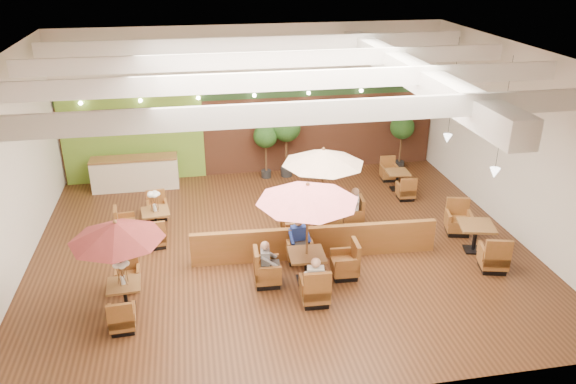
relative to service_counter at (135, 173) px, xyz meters
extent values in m
plane|color=#381E0F|center=(4.40, -5.10, -0.58)|extent=(14.00, 14.00, 0.00)
cube|color=silver|center=(4.40, 0.90, 2.17)|extent=(14.00, 0.04, 5.50)
cube|color=silver|center=(4.40, -11.10, 2.17)|extent=(14.00, 0.04, 5.50)
cube|color=silver|center=(-2.60, -5.10, 2.17)|extent=(0.04, 12.00, 5.50)
cube|color=silver|center=(11.40, -5.10, 2.17)|extent=(0.04, 12.00, 5.50)
cube|color=white|center=(4.40, -5.10, 4.92)|extent=(14.00, 12.00, 0.04)
cube|color=brown|center=(4.40, 0.84, 1.02)|extent=(13.90, 0.10, 3.20)
cube|color=#1E3819|center=(4.40, 0.83, 2.47)|extent=(13.90, 0.12, 0.35)
cube|color=olive|center=(0.00, 0.78, 1.02)|extent=(5.00, 0.08, 3.20)
cube|color=black|center=(0.00, 0.70, 1.82)|extent=(2.60, 0.08, 0.70)
cube|color=white|center=(7.90, -5.10, 4.37)|extent=(0.60, 11.00, 0.60)
cube|color=white|center=(4.40, -9.10, 4.57)|extent=(13.60, 0.12, 0.45)
cube|color=white|center=(4.40, -6.40, 4.57)|extent=(13.60, 0.12, 0.45)
cube|color=white|center=(4.40, -3.80, 4.57)|extent=(13.60, 0.12, 0.45)
cube|color=white|center=(4.40, -1.10, 4.57)|extent=(13.60, 0.12, 0.45)
cylinder|color=black|center=(10.20, -6.10, 3.32)|extent=(0.01, 0.01, 3.20)
cone|color=white|center=(10.20, -6.10, 1.72)|extent=(0.28, 0.28, 0.28)
cylinder|color=black|center=(10.20, -3.10, 3.32)|extent=(0.01, 0.01, 3.20)
cone|color=white|center=(10.20, -3.10, 1.72)|extent=(0.28, 0.28, 0.28)
sphere|color=#FFEAC6|center=(-1.60, 0.60, 2.47)|extent=(0.14, 0.14, 0.14)
sphere|color=#FFEAC6|center=(0.40, 0.60, 2.47)|extent=(0.14, 0.14, 0.14)
sphere|color=#FFEAC6|center=(2.40, 0.60, 2.47)|extent=(0.14, 0.14, 0.14)
sphere|color=#FFEAC6|center=(4.40, 0.60, 2.47)|extent=(0.14, 0.14, 0.14)
sphere|color=#FFEAC6|center=(6.40, 0.60, 2.47)|extent=(0.14, 0.14, 0.14)
sphere|color=#FFEAC6|center=(8.40, 0.60, 2.47)|extent=(0.14, 0.14, 0.14)
sphere|color=#FFEAC6|center=(10.40, 0.60, 2.47)|extent=(0.14, 0.14, 0.14)
cube|color=beige|center=(0.00, 0.00, -0.03)|extent=(3.00, 0.70, 1.10)
cube|color=brown|center=(0.00, 0.00, 0.57)|extent=(3.00, 0.75, 0.06)
cube|color=brown|center=(5.24, -5.85, -0.11)|extent=(6.86, 0.50, 0.95)
cube|color=brown|center=(0.23, -7.38, 0.08)|extent=(0.82, 0.82, 0.05)
cylinder|color=black|center=(0.23, -7.38, -0.24)|extent=(0.09, 0.09, 0.60)
cube|color=black|center=(0.23, -7.38, -0.56)|extent=(0.43, 0.43, 0.04)
cube|color=brown|center=(0.23, -8.25, -0.31)|extent=(0.60, 0.60, 0.29)
cube|color=brown|center=(0.22, -8.48, -0.03)|extent=(0.57, 0.12, 0.64)
cube|color=brown|center=(-0.03, -8.26, -0.13)|extent=(0.10, 0.51, 0.26)
cube|color=brown|center=(0.50, -8.23, -0.13)|extent=(0.10, 0.51, 0.26)
cube|color=black|center=(0.23, -8.25, -0.52)|extent=(0.53, 0.53, 0.13)
cube|color=brown|center=(0.23, -6.51, -0.31)|extent=(0.60, 0.60, 0.29)
cube|color=brown|center=(0.24, -6.27, -0.03)|extent=(0.57, 0.12, 0.64)
cube|color=brown|center=(0.50, -6.50, -0.13)|extent=(0.10, 0.51, 0.26)
cube|color=brown|center=(-0.03, -6.52, -0.13)|extent=(0.10, 0.51, 0.26)
cube|color=black|center=(0.23, -6.51, -0.52)|extent=(0.53, 0.53, 0.13)
cylinder|color=brown|center=(0.23, -7.38, 0.56)|extent=(0.06, 0.06, 2.29)
cone|color=maroon|center=(0.23, -7.38, 1.52)|extent=(2.20, 2.20, 0.45)
sphere|color=brown|center=(0.23, -7.38, 1.75)|extent=(0.10, 0.10, 0.10)
cylinder|color=silver|center=(0.23, -7.38, 0.21)|extent=(0.10, 0.10, 0.22)
cube|color=brown|center=(4.76, -6.96, 0.19)|extent=(0.95, 0.95, 0.06)
cylinder|color=black|center=(4.76, -6.96, -0.18)|extent=(0.11, 0.11, 0.71)
cube|color=black|center=(4.76, -6.96, -0.56)|extent=(0.50, 0.50, 0.04)
cube|color=brown|center=(4.76, -7.98, -0.26)|extent=(0.69, 0.69, 0.34)
cube|color=brown|center=(4.77, -8.26, 0.06)|extent=(0.67, 0.14, 0.75)
cube|color=brown|center=(4.45, -7.97, -0.04)|extent=(0.11, 0.60, 0.30)
cube|color=brown|center=(5.07, -8.00, -0.04)|extent=(0.11, 0.60, 0.30)
cube|color=black|center=(4.76, -7.98, -0.51)|extent=(0.62, 0.62, 0.15)
cube|color=brown|center=(4.76, -5.94, -0.26)|extent=(0.69, 0.69, 0.34)
cube|color=brown|center=(4.75, -5.66, 0.06)|extent=(0.67, 0.14, 0.75)
cube|color=brown|center=(5.07, -5.95, -0.04)|extent=(0.11, 0.60, 0.30)
cube|color=brown|center=(4.45, -5.93, -0.04)|extent=(0.11, 0.60, 0.30)
cube|color=black|center=(4.76, -5.94, -0.51)|extent=(0.62, 0.62, 0.15)
cube|color=brown|center=(3.74, -6.96, -0.26)|extent=(0.69, 0.69, 0.34)
cube|color=brown|center=(4.02, -6.95, 0.06)|extent=(0.14, 0.67, 0.75)
cube|color=brown|center=(3.75, -6.65, -0.04)|extent=(0.60, 0.11, 0.30)
cube|color=brown|center=(3.73, -7.27, -0.04)|extent=(0.60, 0.11, 0.30)
cube|color=black|center=(3.74, -6.96, -0.51)|extent=(0.62, 0.62, 0.15)
cube|color=brown|center=(5.79, -6.96, -0.26)|extent=(0.69, 0.69, 0.34)
cube|color=brown|center=(5.51, -6.97, 0.06)|extent=(0.14, 0.67, 0.75)
cube|color=brown|center=(5.77, -7.27, -0.04)|extent=(0.60, 0.11, 0.30)
cube|color=brown|center=(5.80, -6.65, -0.04)|extent=(0.60, 0.11, 0.30)
cube|color=black|center=(5.79, -6.96, -0.51)|extent=(0.62, 0.62, 0.15)
cylinder|color=brown|center=(4.76, -6.96, 0.76)|extent=(0.06, 0.06, 2.69)
cone|color=#CE636A|center=(4.76, -6.96, 1.93)|extent=(2.58, 2.58, 0.45)
sphere|color=brown|center=(4.76, -6.96, 2.16)|extent=(0.10, 0.10, 0.10)
cube|color=brown|center=(5.81, -4.23, 0.16)|extent=(0.95, 0.95, 0.06)
cylinder|color=black|center=(5.81, -4.23, -0.20)|extent=(0.10, 0.10, 0.68)
cube|color=black|center=(5.81, -4.23, -0.56)|extent=(0.50, 0.50, 0.04)
cube|color=brown|center=(5.81, -5.21, -0.28)|extent=(0.69, 0.69, 0.33)
cube|color=brown|center=(5.84, -5.47, 0.03)|extent=(0.64, 0.16, 0.72)
cube|color=brown|center=(5.52, -5.18, -0.07)|extent=(0.14, 0.57, 0.29)
cube|color=brown|center=(6.11, -5.23, -0.07)|extent=(0.14, 0.57, 0.29)
cube|color=black|center=(5.81, -5.21, -0.51)|extent=(0.62, 0.62, 0.14)
cube|color=brown|center=(5.81, -3.26, -0.28)|extent=(0.69, 0.69, 0.33)
cube|color=brown|center=(5.79, -2.99, 0.03)|extent=(0.64, 0.16, 0.72)
cube|color=brown|center=(6.11, -3.28, -0.07)|extent=(0.14, 0.57, 0.29)
cube|color=brown|center=(5.52, -3.23, -0.07)|extent=(0.14, 0.57, 0.29)
cube|color=black|center=(5.81, -3.26, -0.51)|extent=(0.62, 0.62, 0.14)
cube|color=brown|center=(4.84, -4.23, -0.28)|extent=(0.69, 0.69, 0.33)
cube|color=brown|center=(5.10, -4.21, 0.03)|extent=(0.16, 0.64, 0.72)
cube|color=brown|center=(4.87, -3.94, -0.07)|extent=(0.57, 0.14, 0.29)
cube|color=brown|center=(4.81, -4.53, -0.07)|extent=(0.57, 0.14, 0.29)
cube|color=black|center=(4.84, -4.23, -0.51)|extent=(0.62, 0.62, 0.14)
cube|color=brown|center=(6.79, -4.23, -0.28)|extent=(0.69, 0.69, 0.33)
cube|color=brown|center=(6.52, -4.26, 0.03)|extent=(0.16, 0.64, 0.72)
cube|color=brown|center=(6.76, -4.53, -0.07)|extent=(0.57, 0.14, 0.29)
cube|color=brown|center=(6.82, -3.94, -0.07)|extent=(0.57, 0.14, 0.29)
cube|color=black|center=(6.79, -4.23, -0.51)|extent=(0.62, 0.62, 0.14)
cylinder|color=brown|center=(5.81, -4.23, 0.70)|extent=(0.06, 0.06, 2.57)
cone|color=#C8A88B|center=(5.81, -4.23, 1.80)|extent=(2.46, 2.46, 0.45)
sphere|color=brown|center=(5.81, -4.23, 2.03)|extent=(0.10, 0.10, 0.10)
cube|color=brown|center=(0.83, -3.53, 0.10)|extent=(0.90, 0.90, 0.06)
cylinder|color=black|center=(0.83, -3.53, -0.23)|extent=(0.10, 0.10, 0.63)
cube|color=black|center=(0.83, -3.53, -0.56)|extent=(0.47, 0.47, 0.04)
cube|color=brown|center=(0.83, -4.44, -0.30)|extent=(0.65, 0.65, 0.30)
cube|color=brown|center=(0.80, -4.68, -0.01)|extent=(0.60, 0.16, 0.67)
cube|color=brown|center=(0.56, -4.47, -0.11)|extent=(0.14, 0.53, 0.27)
cube|color=brown|center=(1.11, -4.40, -0.11)|extent=(0.14, 0.53, 0.27)
cube|color=black|center=(0.83, -4.44, -0.52)|extent=(0.58, 0.58, 0.13)
cube|color=brown|center=(0.83, -2.63, -0.30)|extent=(0.65, 0.65, 0.30)
cube|color=brown|center=(0.86, -2.38, -0.01)|extent=(0.60, 0.16, 0.67)
cube|color=brown|center=(1.11, -2.60, -0.11)|extent=(0.14, 0.53, 0.27)
cube|color=brown|center=(0.56, -2.66, -0.11)|extent=(0.14, 0.53, 0.27)
cube|color=black|center=(0.83, -2.63, -0.52)|extent=(0.58, 0.58, 0.13)
cube|color=brown|center=(-0.07, -3.53, -0.30)|extent=(0.65, 0.65, 0.30)
cube|color=brown|center=(0.17, -3.56, -0.01)|extent=(0.16, 0.60, 0.67)
cube|color=brown|center=(-0.10, -3.26, -0.11)|extent=(0.53, 0.14, 0.27)
cube|color=brown|center=(-0.04, -3.81, -0.11)|extent=(0.53, 0.14, 0.27)
cube|color=black|center=(-0.07, -3.53, -0.52)|extent=(0.58, 0.58, 0.13)
cylinder|color=silver|center=(0.83, -3.53, 0.24)|extent=(0.10, 0.10, 0.22)
cube|color=brown|center=(9.80, -6.28, 0.22)|extent=(1.15, 1.15, 0.07)
cylinder|color=black|center=(9.80, -6.28, -0.17)|extent=(0.11, 0.11, 0.73)
cube|color=black|center=(9.80, -6.28, -0.56)|extent=(0.61, 0.61, 0.04)
cube|color=brown|center=(9.80, -7.34, -0.25)|extent=(0.84, 0.84, 0.36)
cube|color=brown|center=(9.87, -7.62, 0.08)|extent=(0.70, 0.27, 0.78)
cube|color=brown|center=(9.49, -7.26, -0.03)|extent=(0.23, 0.62, 0.31)
cube|color=brown|center=(10.11, -7.42, -0.03)|extent=(0.23, 0.62, 0.31)
cube|color=black|center=(9.80, -7.34, -0.51)|extent=(0.74, 0.74, 0.16)
cube|color=brown|center=(9.80, -5.23, -0.25)|extent=(0.84, 0.84, 0.36)
cube|color=brown|center=(9.73, -4.95, 0.08)|extent=(0.70, 0.27, 0.78)
cube|color=brown|center=(10.11, -5.30, -0.03)|extent=(0.23, 0.62, 0.31)
cube|color=brown|center=(9.49, -5.15, -0.03)|extent=(0.23, 0.62, 0.31)
cube|color=black|center=(9.80, -5.23, -0.51)|extent=(0.74, 0.74, 0.16)
cube|color=brown|center=(9.16, -1.73, 0.07)|extent=(0.82, 0.82, 0.05)
cylinder|color=black|center=(9.16, -1.73, -0.25)|extent=(0.09, 0.09, 0.60)
cube|color=black|center=(9.16, -1.73, -0.56)|extent=(0.43, 0.43, 0.04)
cube|color=brown|center=(9.16, -2.60, -0.31)|extent=(0.60, 0.60, 0.29)
cube|color=brown|center=(9.18, -2.83, -0.04)|extent=(0.57, 0.13, 0.64)
cube|color=brown|center=(8.90, -2.58, -0.13)|extent=(0.10, 0.50, 0.25)
cube|color=brown|center=(9.42, -2.61, -0.13)|extent=(0.10, 0.50, 0.25)
cube|color=black|center=(9.16, -2.60, -0.52)|extent=(0.53, 0.53, 0.13)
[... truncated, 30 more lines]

